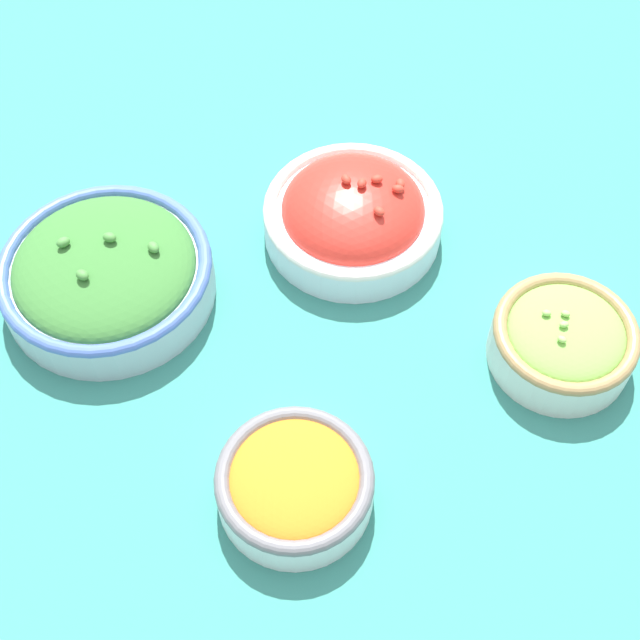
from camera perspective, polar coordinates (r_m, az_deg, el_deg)
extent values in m
plane|color=#337F75|center=(0.77, 0.00, -1.26)|extent=(3.00, 3.00, 0.00)
cylinder|color=#B2C1CC|center=(0.80, -13.39, 2.54)|extent=(0.19, 0.19, 0.04)
torus|color=#4766B7|center=(0.79, -13.65, 3.34)|extent=(0.19, 0.19, 0.01)
ellipsoid|color=#387533|center=(0.79, -13.65, 3.34)|extent=(0.16, 0.16, 0.04)
ellipsoid|color=#47893D|center=(0.78, -13.32, 5.17)|extent=(0.01, 0.01, 0.01)
ellipsoid|color=#47893D|center=(0.79, -16.11, 4.80)|extent=(0.01, 0.01, 0.01)
ellipsoid|color=#47893D|center=(0.77, -10.46, 4.83)|extent=(0.01, 0.01, 0.01)
ellipsoid|color=#47893D|center=(0.76, -14.97, 2.80)|extent=(0.01, 0.01, 0.01)
cylinder|color=white|center=(0.69, -1.62, -10.66)|extent=(0.12, 0.12, 0.03)
torus|color=slate|center=(0.67, -1.65, -10.10)|extent=(0.12, 0.12, 0.01)
ellipsoid|color=orange|center=(0.67, -1.65, -10.10)|extent=(0.10, 0.10, 0.02)
cylinder|color=silver|center=(0.77, 15.19, -1.52)|extent=(0.12, 0.12, 0.04)
torus|color=#997A4C|center=(0.76, 15.49, -0.77)|extent=(0.12, 0.12, 0.01)
ellipsoid|color=#7ABC4C|center=(0.76, 15.49, -0.77)|extent=(0.10, 0.10, 0.02)
ellipsoid|color=#99D166|center=(0.74, 15.35, -0.28)|extent=(0.01, 0.01, 0.00)
ellipsoid|color=#99D166|center=(0.75, 14.30, 0.44)|extent=(0.01, 0.01, 0.00)
ellipsoid|color=#99D166|center=(0.73, 15.23, -1.20)|extent=(0.01, 0.01, 0.00)
ellipsoid|color=#99D166|center=(0.75, 15.45, 0.40)|extent=(0.01, 0.01, 0.00)
cylinder|color=silver|center=(0.83, 2.10, 6.33)|extent=(0.16, 0.16, 0.03)
torus|color=silver|center=(0.81, 2.13, 7.08)|extent=(0.16, 0.16, 0.01)
ellipsoid|color=red|center=(0.81, 2.13, 7.08)|extent=(0.13, 0.13, 0.06)
ellipsoid|color=red|center=(0.80, 5.02, 8.36)|extent=(0.01, 0.01, 0.01)
ellipsoid|color=red|center=(0.80, 3.95, 8.90)|extent=(0.01, 0.01, 0.01)
ellipsoid|color=red|center=(0.79, 1.68, 8.98)|extent=(0.01, 0.01, 0.01)
ellipsoid|color=red|center=(0.79, 2.70, 8.74)|extent=(0.01, 0.01, 0.01)
ellipsoid|color=red|center=(0.80, 5.16, 8.68)|extent=(0.01, 0.01, 0.01)
ellipsoid|color=red|center=(0.78, 3.81, 6.95)|extent=(0.01, 0.01, 0.01)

